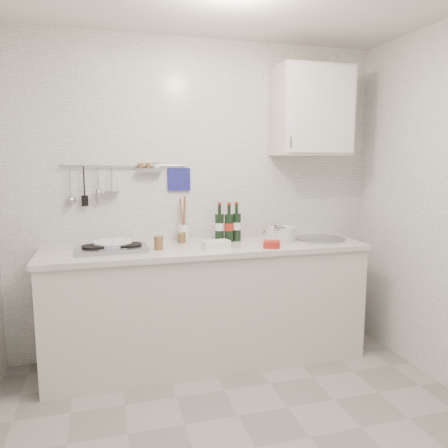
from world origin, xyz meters
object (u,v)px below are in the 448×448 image
at_px(plate_stack_sink, 279,235).
at_px(utensil_crock, 183,231).
at_px(plate_stack_hob, 111,245).
at_px(wine_bottles, 228,222).
at_px(wall_cabinet, 312,111).

xyz_separation_m(plate_stack_sink, utensil_crock, (-0.74, 0.21, 0.03)).
relative_size(plate_stack_hob, plate_stack_sink, 1.12).
xyz_separation_m(plate_stack_hob, wine_bottles, (0.91, 0.06, 0.13)).
relative_size(wall_cabinet, wine_bottles, 2.26).
bearing_deg(utensil_crock, wine_bottles, -15.69).
bearing_deg(wall_cabinet, plate_stack_sink, -161.09).
distance_m(plate_stack_hob, wine_bottles, 0.92).
bearing_deg(plate_stack_hob, utensil_crock, 15.46).
height_order(wall_cabinet, wine_bottles, wall_cabinet).
height_order(plate_stack_hob, wine_bottles, wine_bottles).
bearing_deg(utensil_crock, wall_cabinet, -5.69).
height_order(wall_cabinet, utensil_crock, wall_cabinet).
distance_m(plate_stack_sink, wine_bottles, 0.42).
bearing_deg(plate_stack_hob, plate_stack_sink, -2.35).
distance_m(wall_cabinet, wine_bottles, 1.12).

